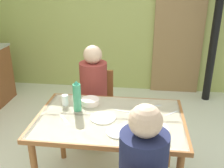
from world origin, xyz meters
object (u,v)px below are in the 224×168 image
dining_table (110,125)px  water_bottle_green_near (77,97)px  chair_far_diner (96,102)px  person_far_diner (93,85)px  person_near_diner (143,167)px  serving_bowl_center (90,101)px

dining_table → water_bottle_green_near: water_bottle_green_near is taller
chair_far_diner → person_far_diner: size_ratio=1.13×
person_near_diner → water_bottle_green_near: 0.95m
dining_table → serving_bowl_center: (-0.22, 0.23, 0.11)m
person_near_diner → person_far_diner: 1.40m
person_far_diner → serving_bowl_center: (0.05, -0.41, -0.00)m
person_near_diner → serving_bowl_center: 1.01m
person_near_diner → water_bottle_green_near: bearing=129.3°
water_bottle_green_near → chair_far_diner: bearing=86.7°
chair_far_diner → serving_bowl_center: (0.05, -0.55, 0.28)m
chair_far_diner → person_near_diner: size_ratio=1.13×
serving_bowl_center → person_far_diner: bearing=96.9°
person_far_diner → serving_bowl_center: 0.41m
serving_bowl_center → water_bottle_green_near: bearing=-123.1°
person_far_diner → water_bottle_green_near: person_far_diner is taller
chair_far_diner → water_bottle_green_near: water_bottle_green_near is taller
chair_far_diner → water_bottle_green_near: 0.79m
serving_bowl_center → chair_far_diner: bearing=95.2°
person_far_diner → water_bottle_green_near: 0.56m
person_near_diner → person_far_diner: size_ratio=1.00×
dining_table → water_bottle_green_near: (-0.31, 0.09, 0.22)m
dining_table → chair_far_diner: size_ratio=1.48×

